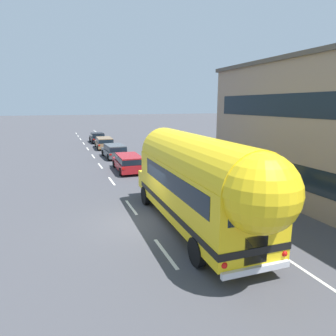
{
  "coord_description": "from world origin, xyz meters",
  "views": [
    {
      "loc": [
        -3.42,
        -12.57,
        5.35
      ],
      "look_at": [
        1.69,
        1.14,
        2.22
      ],
      "focal_mm": 31.88,
      "sensor_mm": 36.0,
      "label": 1
    }
  ],
  "objects_px": {
    "painted_bus": "(199,180)",
    "car_second": "(114,150)",
    "car_fourth": "(97,137)",
    "car_third": "(104,142)",
    "car_lead": "(129,162)"
  },
  "relations": [
    {
      "from": "painted_bus",
      "to": "car_second",
      "type": "distance_m",
      "value": 19.42
    },
    {
      "from": "painted_bus",
      "to": "car_third",
      "type": "distance_m",
      "value": 26.43
    },
    {
      "from": "painted_bus",
      "to": "car_lead",
      "type": "bearing_deg",
      "value": 90.21
    },
    {
      "from": "painted_bus",
      "to": "car_second",
      "type": "xyz_separation_m",
      "value": [
        0.03,
        19.36,
        -1.51
      ]
    },
    {
      "from": "car_third",
      "to": "car_fourth",
      "type": "relative_size",
      "value": 1.03
    },
    {
      "from": "painted_bus",
      "to": "car_fourth",
      "type": "bearing_deg",
      "value": 89.88
    },
    {
      "from": "car_lead",
      "to": "car_second",
      "type": "relative_size",
      "value": 1.08
    },
    {
      "from": "car_third",
      "to": "car_fourth",
      "type": "height_order",
      "value": "same"
    },
    {
      "from": "car_third",
      "to": "car_lead",
      "type": "bearing_deg",
      "value": -90.48
    },
    {
      "from": "car_lead",
      "to": "car_second",
      "type": "height_order",
      "value": "same"
    },
    {
      "from": "car_lead",
      "to": "car_third",
      "type": "xyz_separation_m",
      "value": [
        0.12,
        13.66,
        -0.0
      ]
    },
    {
      "from": "painted_bus",
      "to": "car_lead",
      "type": "relative_size",
      "value": 2.33
    },
    {
      "from": "painted_bus",
      "to": "car_second",
      "type": "bearing_deg",
      "value": 89.91
    },
    {
      "from": "car_second",
      "to": "car_third",
      "type": "height_order",
      "value": "same"
    },
    {
      "from": "car_second",
      "to": "car_fourth",
      "type": "distance_m",
      "value": 13.42
    }
  ]
}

